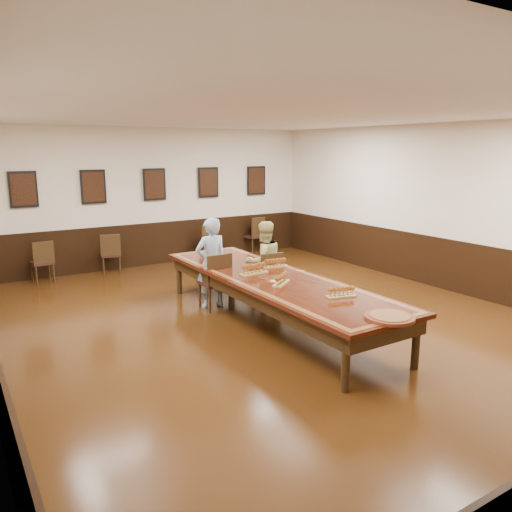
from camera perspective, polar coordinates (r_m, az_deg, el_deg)
floor at (r=7.97m, az=1.93°, el=-7.76°), size 8.00×10.00×0.02m
ceiling at (r=7.51m, az=2.11°, el=16.01°), size 8.00×10.00×0.02m
wall_back at (r=12.03m, az=-11.59°, el=6.61°), size 8.00×0.02×3.20m
wall_right at (r=10.36m, az=20.79°, el=5.23°), size 0.02×10.00×3.20m
chair_man at (r=8.59m, az=-4.79°, el=-2.81°), size 0.46×0.51×0.98m
chair_woman at (r=8.90m, az=1.20°, el=-2.42°), size 0.47×0.50×0.93m
spare_chair_a at (r=11.17m, az=-23.28°, el=-0.57°), size 0.45×0.49×0.88m
spare_chair_b at (r=11.48m, az=-16.27°, el=0.31°), size 0.51×0.54×0.90m
spare_chair_c at (r=12.32m, az=-5.54°, el=1.52°), size 0.47×0.51×0.90m
spare_chair_d at (r=13.19m, az=-0.34°, el=2.42°), size 0.53×0.56×0.96m
person_man at (r=8.61m, az=-5.15°, el=-0.78°), size 0.58×0.38×1.57m
person_woman at (r=8.93m, az=0.90°, el=-0.64°), size 0.76×0.61×1.46m
pink_phone at (r=8.15m, az=5.11°, el=-1.72°), size 0.13×0.14×0.01m
wainscoting at (r=7.81m, az=1.96°, el=-4.24°), size 8.00×10.00×1.00m
conference_table at (r=7.78m, az=1.96°, el=-3.45°), size 1.40×5.00×0.76m
posters at (r=11.94m, az=-11.52°, el=8.02°), size 6.14×0.04×0.74m
flight_a at (r=7.92m, az=-0.24°, el=-1.50°), size 0.49×0.18×0.18m
flight_b at (r=8.39m, az=2.24°, el=-0.82°), size 0.43×0.19×0.15m
flight_c at (r=7.33m, az=2.89°, el=-2.71°), size 0.42×0.35×0.16m
flight_d at (r=6.80m, az=9.74°, el=-4.10°), size 0.42×0.23×0.15m
red_plate_grp at (r=7.46m, az=2.08°, el=-2.96°), size 0.19×0.19×0.02m
carved_platter at (r=6.08m, az=15.01°, el=-6.76°), size 0.72×0.72×0.05m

